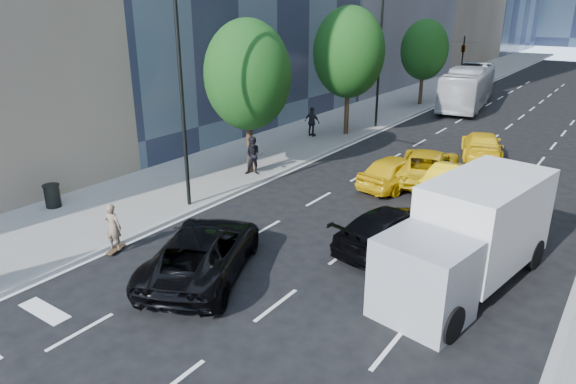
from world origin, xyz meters
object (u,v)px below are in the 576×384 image
Objects in this scene: city_bus at (468,87)px; skateboarder at (114,230)px; black_sedan_mercedes at (393,229)px; trash_can at (52,196)px; black_sedan_lincoln at (203,251)px; box_truck at (470,235)px.

skateboarder is at bearing -100.98° from city_bus.
city_bus reaches higher than black_sedan_mercedes.
city_bus is 33.99m from trash_can.
black_sedan_lincoln is (3.60, 0.65, -0.04)m from skateboarder.
black_sedan_lincoln is at bearing -2.26° from trash_can.
black_sedan_mercedes is 14.02m from trash_can.
skateboarder is 0.14× the size of city_bus.
trash_can is (-16.02, -3.77, -1.04)m from box_truck.
skateboarder is 11.70m from box_truck.
black_sedan_lincoln is 8.97m from trash_can.
skateboarder is 0.29× the size of black_sedan_lincoln.
city_bus is (-6.01, 28.39, 0.93)m from black_sedan_mercedes.
trash_can is at bearing 31.74° from black_sedan_mercedes.
city_bus is at bearing 116.66° from box_truck.
black_sedan_mercedes is 3.18m from box_truck.
black_sedan_lincoln is at bearing 174.12° from skateboarder.
city_bus is (1.78, 34.22, 0.83)m from skateboarder.
city_bus reaches higher than box_truck.
skateboarder is 9.73m from black_sedan_mercedes.
black_sedan_mercedes is at bearing -153.66° from black_sedan_lincoln.
black_sedan_lincoln reaches higher than black_sedan_mercedes.
skateboarder reaches higher than black_sedan_lincoln.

